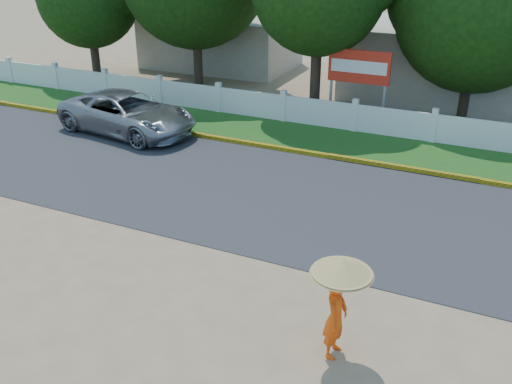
# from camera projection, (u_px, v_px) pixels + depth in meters

# --- Properties ---
(ground) EXTENTS (120.00, 120.00, 0.00)m
(ground) POSITION_uv_depth(u_px,v_px,m) (220.00, 276.00, 13.27)
(ground) COLOR #9E8460
(ground) RESTS_ON ground
(road) EXTENTS (60.00, 7.00, 0.02)m
(road) POSITION_uv_depth(u_px,v_px,m) (291.00, 199.00, 16.96)
(road) COLOR #38383A
(road) RESTS_ON ground
(grass_verge) EXTENTS (60.00, 3.50, 0.03)m
(grass_verge) POSITION_uv_depth(u_px,v_px,m) (343.00, 142.00, 21.27)
(grass_verge) COLOR #2D601E
(grass_verge) RESTS_ON ground
(curb) EXTENTS (40.00, 0.18, 0.16)m
(curb) POSITION_uv_depth(u_px,v_px,m) (329.00, 156.00, 19.84)
(curb) COLOR yellow
(curb) RESTS_ON ground
(fence) EXTENTS (40.00, 0.10, 1.10)m
(fence) POSITION_uv_depth(u_px,v_px,m) (354.00, 118.00, 22.23)
(fence) COLOR silver
(fence) RESTS_ON ground
(building_near) EXTENTS (10.00, 6.00, 3.20)m
(building_near) POSITION_uv_depth(u_px,v_px,m) (460.00, 63.00, 26.23)
(building_near) COLOR #B7AD99
(building_near) RESTS_ON ground
(building_far) EXTENTS (8.00, 5.00, 2.80)m
(building_far) POSITION_uv_depth(u_px,v_px,m) (221.00, 41.00, 32.05)
(building_far) COLOR #B7AD99
(building_far) RESTS_ON ground
(vehicle) EXTENTS (5.93, 3.35, 1.56)m
(vehicle) POSITION_uv_depth(u_px,v_px,m) (127.00, 113.00, 21.98)
(vehicle) COLOR gray
(vehicle) RESTS_ON ground
(monk_with_parasol) EXTENTS (1.15, 1.15, 2.09)m
(monk_with_parasol) POSITION_uv_depth(u_px,v_px,m) (339.00, 294.00, 10.30)
(monk_with_parasol) COLOR #FF520D
(monk_with_parasol) RESTS_ON ground
(billboard) EXTENTS (2.50, 0.13, 2.95)m
(billboard) POSITION_uv_depth(u_px,v_px,m) (359.00, 71.00, 22.54)
(billboard) COLOR gray
(billboard) RESTS_ON ground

